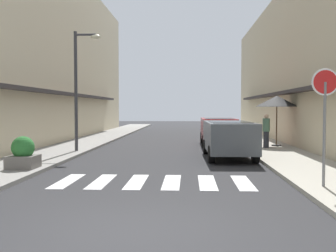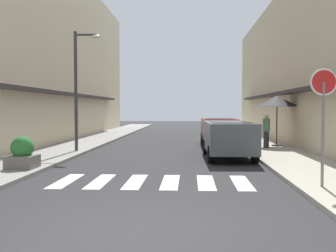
{
  "view_description": "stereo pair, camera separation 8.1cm",
  "coord_description": "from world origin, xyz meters",
  "px_view_note": "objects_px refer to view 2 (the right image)",
  "views": [
    {
      "loc": [
        0.92,
        -6.2,
        1.98
      ],
      "look_at": [
        -0.07,
        12.9,
        1.14
      ],
      "focal_mm": 42.36,
      "sensor_mm": 36.0,
      "label": 1
    },
    {
      "loc": [
        1.0,
        -6.2,
        1.98
      ],
      "look_at": [
        -0.07,
        12.9,
        1.14
      ],
      "focal_mm": 42.36,
      "sensor_mm": 36.0,
      "label": 2
    }
  ],
  "objects_px": {
    "cafe_umbrella": "(277,101)",
    "pedestrian_walking_near": "(266,130)",
    "street_lamp": "(80,78)",
    "planter_corner": "(22,154)",
    "parked_car_near": "(228,135)",
    "parked_car_mid": "(218,128)",
    "round_street_sign": "(324,96)"
  },
  "relations": [
    {
      "from": "street_lamp",
      "to": "pedestrian_walking_near",
      "type": "xyz_separation_m",
      "value": [
        8.43,
        1.8,
        -2.36
      ]
    },
    {
      "from": "parked_car_mid",
      "to": "round_street_sign",
      "type": "xyz_separation_m",
      "value": [
        1.65,
        -11.76,
        1.36
      ]
    },
    {
      "from": "cafe_umbrella",
      "to": "planter_corner",
      "type": "bearing_deg",
      "value": -140.42
    },
    {
      "from": "cafe_umbrella",
      "to": "pedestrian_walking_near",
      "type": "bearing_deg",
      "value": -125.54
    },
    {
      "from": "planter_corner",
      "to": "parked_car_near",
      "type": "bearing_deg",
      "value": 28.7
    },
    {
      "from": "round_street_sign",
      "to": "pedestrian_walking_near",
      "type": "xyz_separation_m",
      "value": [
        0.45,
        9.37,
        -1.32
      ]
    },
    {
      "from": "parked_car_near",
      "to": "pedestrian_walking_near",
      "type": "relative_size",
      "value": 2.73
    },
    {
      "from": "pedestrian_walking_near",
      "to": "street_lamp",
      "type": "bearing_deg",
      "value": -123.24
    },
    {
      "from": "planter_corner",
      "to": "pedestrian_walking_near",
      "type": "bearing_deg",
      "value": 38.01
    },
    {
      "from": "parked_car_near",
      "to": "street_lamp",
      "type": "bearing_deg",
      "value": 167.37
    },
    {
      "from": "planter_corner",
      "to": "pedestrian_walking_near",
      "type": "xyz_separation_m",
      "value": [
        8.84,
        6.91,
        0.39
      ]
    },
    {
      "from": "cafe_umbrella",
      "to": "pedestrian_walking_near",
      "type": "xyz_separation_m",
      "value": [
        -0.7,
        -0.97,
        -1.38
      ]
    },
    {
      "from": "street_lamp",
      "to": "cafe_umbrella",
      "type": "xyz_separation_m",
      "value": [
        9.13,
        2.77,
        -0.99
      ]
    },
    {
      "from": "parked_car_mid",
      "to": "pedestrian_walking_near",
      "type": "relative_size",
      "value": 2.55
    },
    {
      "from": "parked_car_near",
      "to": "street_lamp",
      "type": "xyz_separation_m",
      "value": [
        -6.33,
        1.42,
        2.4
      ]
    },
    {
      "from": "parked_car_mid",
      "to": "round_street_sign",
      "type": "relative_size",
      "value": 1.45
    },
    {
      "from": "cafe_umbrella",
      "to": "planter_corner",
      "type": "height_order",
      "value": "cafe_umbrella"
    },
    {
      "from": "round_street_sign",
      "to": "cafe_umbrella",
      "type": "relative_size",
      "value": 1.12
    },
    {
      "from": "street_lamp",
      "to": "planter_corner",
      "type": "distance_m",
      "value": 5.83
    },
    {
      "from": "parked_car_mid",
      "to": "planter_corner",
      "type": "relative_size",
      "value": 4.08
    },
    {
      "from": "planter_corner",
      "to": "pedestrian_walking_near",
      "type": "distance_m",
      "value": 11.23
    },
    {
      "from": "parked_car_mid",
      "to": "planter_corner",
      "type": "distance_m",
      "value": 11.5
    },
    {
      "from": "parked_car_mid",
      "to": "planter_corner",
      "type": "bearing_deg",
      "value": -125.96
    },
    {
      "from": "street_lamp",
      "to": "cafe_umbrella",
      "type": "height_order",
      "value": "street_lamp"
    },
    {
      "from": "cafe_umbrella",
      "to": "parked_car_mid",
      "type": "bearing_deg",
      "value": 153.1
    },
    {
      "from": "street_lamp",
      "to": "planter_corner",
      "type": "relative_size",
      "value": 5.21
    },
    {
      "from": "parked_car_near",
      "to": "pedestrian_walking_near",
      "type": "bearing_deg",
      "value": 56.93
    },
    {
      "from": "parked_car_mid",
      "to": "street_lamp",
      "type": "bearing_deg",
      "value": -146.54
    },
    {
      "from": "parked_car_mid",
      "to": "pedestrian_walking_near",
      "type": "height_order",
      "value": "pedestrian_walking_near"
    },
    {
      "from": "cafe_umbrella",
      "to": "pedestrian_walking_near",
      "type": "distance_m",
      "value": 1.82
    },
    {
      "from": "street_lamp",
      "to": "cafe_umbrella",
      "type": "distance_m",
      "value": 9.59
    },
    {
      "from": "parked_car_near",
      "to": "street_lamp",
      "type": "relative_size",
      "value": 0.84
    }
  ]
}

